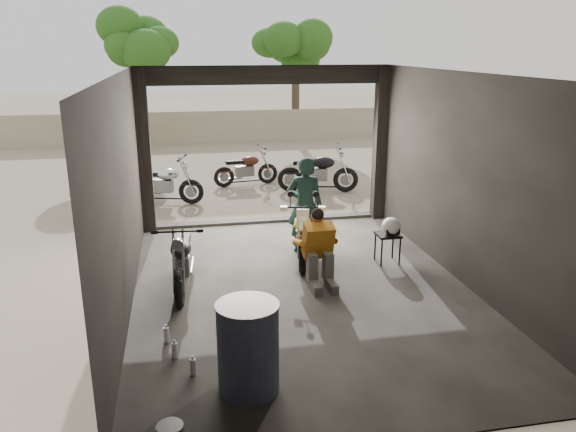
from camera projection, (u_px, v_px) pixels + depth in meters
name	position (u px, v px, depth m)	size (l,w,h in m)	color
ground	(303.00, 291.00, 8.49)	(80.00, 80.00, 0.00)	#7A6D56
garage	(296.00, 200.00, 8.63)	(7.00, 7.13, 3.20)	#2D2B28
boundary_wall	(224.00, 126.00, 21.46)	(18.00, 0.30, 1.20)	gray
tree_left	(133.00, 32.00, 18.52)	(2.20, 2.20, 5.60)	#382B1E
tree_right	(296.00, 46.00, 21.11)	(2.20, 2.20, 5.00)	#382B1E
main_bike	(303.00, 229.00, 9.61)	(0.68, 1.66, 1.11)	white
left_bike	(182.00, 255.00, 8.44)	(0.67, 1.62, 1.09)	black
outside_bike_a	(163.00, 180.00, 13.04)	(0.68, 1.65, 1.12)	black
outside_bike_b	(246.00, 166.00, 14.76)	(0.62, 1.52, 1.03)	#40190F
outside_bike_c	(318.00, 169.00, 14.08)	(0.73, 1.77, 1.20)	black
rider	(305.00, 205.00, 9.86)	(0.63, 0.42, 1.74)	#162C28
mechanic	(320.00, 251.00, 8.47)	(0.60, 0.81, 1.17)	#C6791A
stool	(388.00, 238.00, 9.45)	(0.38, 0.38, 0.53)	black
helmet	(391.00, 226.00, 9.34)	(0.31, 0.33, 0.30)	silver
oil_drum	(248.00, 349.00, 5.90)	(0.65, 0.65, 1.01)	#3F4B6A
sign_post	(413.00, 144.00, 12.20)	(0.75, 0.08, 2.26)	black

